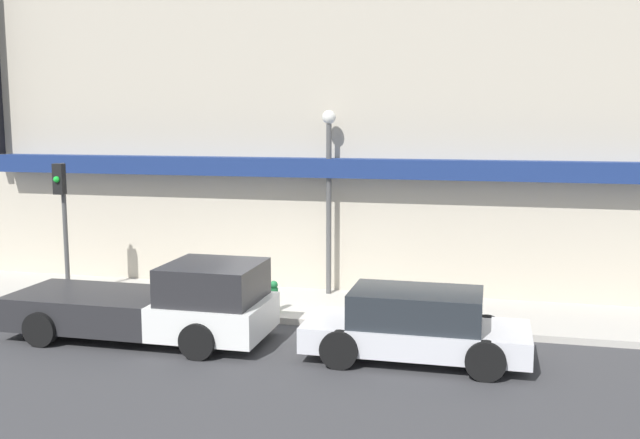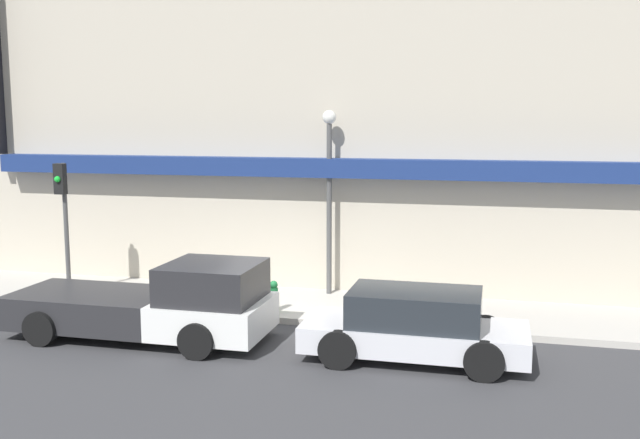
{
  "view_description": "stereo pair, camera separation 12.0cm",
  "coord_description": "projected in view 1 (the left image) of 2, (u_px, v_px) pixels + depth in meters",
  "views": [
    {
      "loc": [
        4.98,
        -15.62,
        4.79
      ],
      "look_at": [
        0.89,
        1.22,
        2.36
      ],
      "focal_mm": 40.0,
      "sensor_mm": 36.0,
      "label": 1
    },
    {
      "loc": [
        5.09,
        -15.59,
        4.79
      ],
      "look_at": [
        0.89,
        1.22,
        2.36
      ],
      "focal_mm": 40.0,
      "sensor_mm": 36.0,
      "label": 2
    }
  ],
  "objects": [
    {
      "name": "street_lamp",
      "position": [
        329.0,
        178.0,
        18.74
      ],
      "size": [
        0.36,
        0.36,
        4.88
      ],
      "color": "#4C4C4C",
      "rests_on": "sidewalk"
    },
    {
      "name": "parked_car",
      "position": [
        416.0,
        325.0,
        14.25
      ],
      "size": [
        4.46,
        2.0,
        1.42
      ],
      "rotation": [
        0.0,
        0.0,
        -0.01
      ],
      "color": "silver",
      "rests_on": "ground"
    },
    {
      "name": "fire_hydrant",
      "position": [
        274.0,
        296.0,
        17.32
      ],
      "size": [
        0.21,
        0.21,
        0.76
      ],
      "color": "#196633",
      "rests_on": "sidewalk"
    },
    {
      "name": "ground_plane",
      "position": [
        271.0,
        324.0,
        16.86
      ],
      "size": [
        80.0,
        80.0,
        0.0
      ],
      "primitive_type": "plane",
      "color": "#38383A"
    },
    {
      "name": "building",
      "position": [
        317.0,
        100.0,
        20.49
      ],
      "size": [
        19.8,
        3.8,
        10.72
      ],
      "color": "#BCB29E",
      "rests_on": "ground"
    },
    {
      "name": "pickup_truck",
      "position": [
        158.0,
        305.0,
        15.55
      ],
      "size": [
        5.78,
        2.31,
        1.76
      ],
      "rotation": [
        0.0,
        0.0,
        -0.04
      ],
      "color": "white",
      "rests_on": "ground"
    },
    {
      "name": "sidewalk",
      "position": [
        289.0,
        304.0,
        18.32
      ],
      "size": [
        36.0,
        3.06,
        0.16
      ],
      "color": "#B7B2A8",
      "rests_on": "ground"
    },
    {
      "name": "traffic_light",
      "position": [
        62.0,
        205.0,
        18.61
      ],
      "size": [
        0.28,
        0.42,
        3.51
      ],
      "color": "#4C4C4C",
      "rests_on": "sidewalk"
    }
  ]
}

